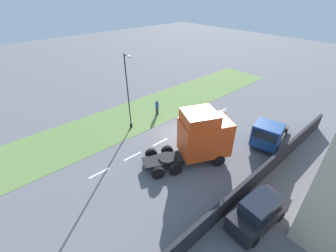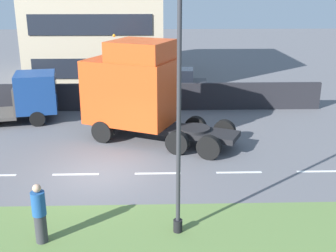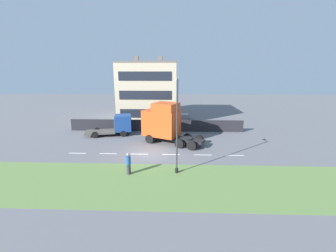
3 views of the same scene
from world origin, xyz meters
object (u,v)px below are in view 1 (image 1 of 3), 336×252
at_px(pedestrian, 157,107).
at_px(flatbed_truck, 268,134).
at_px(parked_car, 259,212).
at_px(lamp_post, 129,96).
at_px(lorry_cab, 201,137).

bearing_deg(pedestrian, flatbed_truck, 17.32).
bearing_deg(pedestrian, parked_car, -15.88).
distance_m(parked_car, lamp_post, 15.02).
height_order(flatbed_truck, pedestrian, flatbed_truck).
height_order(lorry_cab, pedestrian, lorry_cab).
xyz_separation_m(lorry_cab, pedestrian, (-8.74, 2.35, -1.45)).
height_order(flatbed_truck, parked_car, flatbed_truck).
xyz_separation_m(parked_car, lamp_post, (-14.77, 0.45, 2.66)).
bearing_deg(flatbed_truck, pedestrian, 5.55).
bearing_deg(flatbed_truck, lamp_post, 22.37).
relative_size(flatbed_truck, parked_car, 1.42).
height_order(lamp_post, pedestrian, lamp_post).
bearing_deg(flatbed_truck, lorry_cab, 52.61).
bearing_deg(lorry_cab, flatbed_truck, 89.25).
distance_m(lorry_cab, lamp_post, 8.48).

